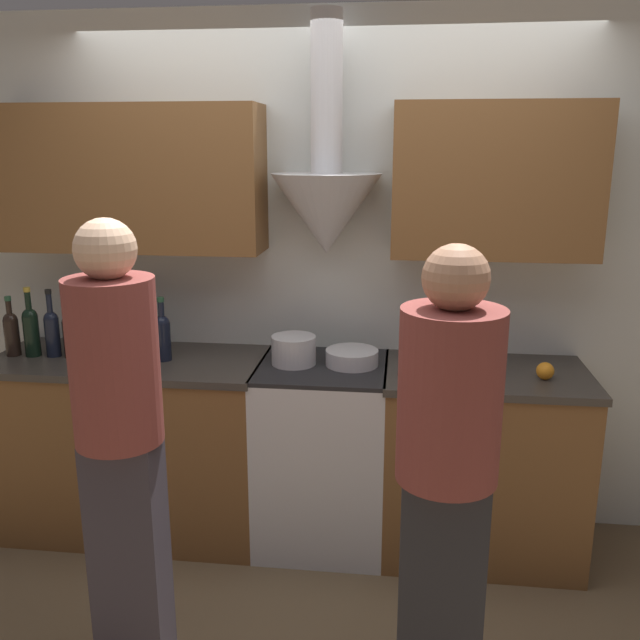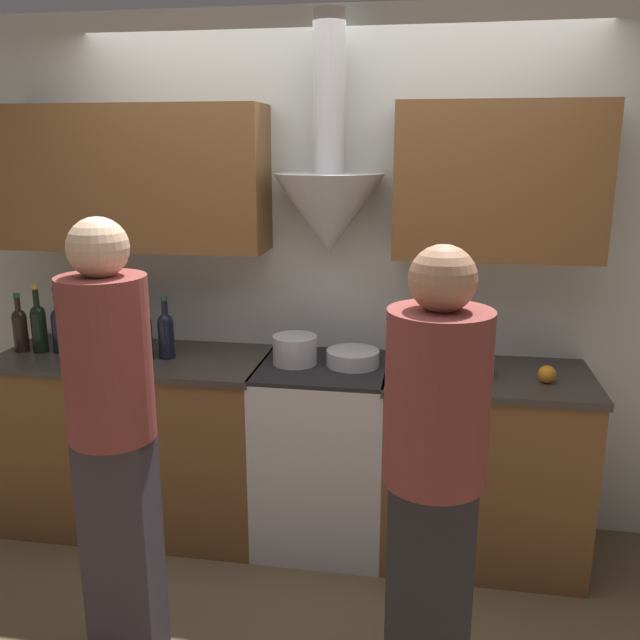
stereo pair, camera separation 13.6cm
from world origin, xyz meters
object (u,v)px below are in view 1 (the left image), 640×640
Objects in this scene: stove_range at (322,452)px; stock_pot at (294,350)px; wine_bottle_4 at (88,332)px; person_foreground_right at (446,467)px; wine_bottle_8 at (163,335)px; orange_fruit at (545,371)px; wine_bottle_1 at (31,329)px; wine_bottle_3 at (70,333)px; wine_bottle_5 at (106,333)px; saucepan at (475,364)px; person_foreground_left at (120,433)px; mixing_bowl at (352,357)px; wine_bottle_0 at (11,331)px; wine_bottle_2 at (52,330)px; wine_bottle_6 at (123,335)px; wine_bottle_7 at (141,335)px.

stock_pot is (-0.14, 0.00, 0.53)m from stove_range.
person_foreground_right is (1.70, -0.98, -0.14)m from wine_bottle_4.
wine_bottle_8 reaches higher than orange_fruit.
orange_fruit is at bearing -1.34° from wine_bottle_1.
wine_bottle_3 reaches higher than orange_fruit.
wine_bottle_3 is 0.19m from wine_bottle_5.
wine_bottle_1 reaches higher than saucepan.
stock_pot is at bearing 1.32° from wine_bottle_5.
person_foreground_left reaches higher than stove_range.
mixing_bowl is (1.40, 0.04, -0.09)m from wine_bottle_3.
wine_bottle_8 is (0.78, 0.01, 0.00)m from wine_bottle_0.
orange_fruit is 0.48× the size of saucepan.
mixing_bowl is at bearing 173.36° from saucepan.
wine_bottle_0 is at bearing -178.36° from mixing_bowl.
wine_bottle_2 is 1.09× the size of wine_bottle_6.
wine_bottle_1 is 1.33m from stock_pot.
wine_bottle_5 is at bearing 148.57° from person_foreground_right.
stove_range is 2.84× the size of wine_bottle_3.
wine_bottle_2 is at bearing 179.19° from saucepan.
orange_fruit is at bearing -6.65° from mixing_bowl.
person_foreground_left is at bearing -51.69° from wine_bottle_2.
person_foreground_left is (0.65, -0.94, -0.09)m from wine_bottle_3.
mixing_bowl is at bearing 1.80° from wine_bottle_5.
stove_range is 0.88m from saucepan.
wine_bottle_4 is 0.28m from wine_bottle_7.
saucepan is (-0.31, 0.04, 0.01)m from orange_fruit.
wine_bottle_3 is at bearing -2.05° from wine_bottle_2.
wine_bottle_0 is at bearing -178.19° from wine_bottle_4.
person_foreground_right reaches higher than wine_bottle_7.
wine_bottle_1 is 0.20× the size of person_foreground_left.
wine_bottle_3 reaches higher than wine_bottle_7.
wine_bottle_1 is 2.18m from saucepan.
wine_bottle_3 reaches higher than mixing_bowl.
saucepan is (1.88, -0.03, -0.08)m from wine_bottle_4.
wine_bottle_2 is at bearing -178.57° from mixing_bowl.
wine_bottle_7 reaches higher than wine_bottle_8.
wine_bottle_5 is at bearing -1.17° from wine_bottle_4.
wine_bottle_1 is 1.64× the size of stock_pot.
wine_bottle_0 is 0.40m from wine_bottle_4.
wine_bottle_1 reaches higher than wine_bottle_0.
wine_bottle_1 reaches higher than orange_fruit.
person_foreground_right reaches higher than wine_bottle_2.
wine_bottle_3 reaches higher than stove_range.
wine_bottle_6 is (0.19, -0.02, -0.00)m from wine_bottle_4.
wine_bottle_6 is at bearing -177.76° from stove_range.
orange_fruit is 1.86m from person_foreground_left.
wine_bottle_2 is 0.47m from wine_bottle_7.
orange_fruit is 1.04m from person_foreground_right.
wine_bottle_3 is 1.15m from person_foreground_left.
wine_bottle_8 is (0.20, 0.02, -0.00)m from wine_bottle_6.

